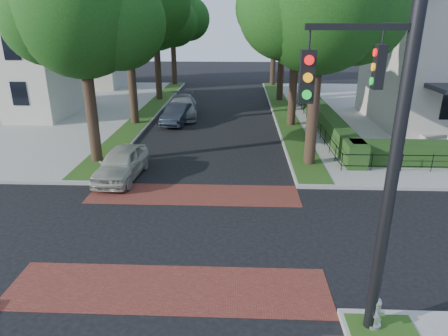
{
  "coord_description": "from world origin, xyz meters",
  "views": [
    {
      "loc": [
        1.93,
        -12.39,
        7.09
      ],
      "look_at": [
        1.34,
        2.24,
        1.6
      ],
      "focal_mm": 32.0,
      "sensor_mm": 36.0,
      "label": 1
    }
  ],
  "objects_px": {
    "parked_car_front": "(121,163)",
    "fire_hydrant": "(375,313)",
    "parked_car_rear": "(182,106)",
    "parked_car_middle": "(177,114)",
    "traffic_signal": "(383,142)"
  },
  "relations": [
    {
      "from": "parked_car_front",
      "to": "fire_hydrant",
      "type": "relative_size",
      "value": 5.03
    },
    {
      "from": "parked_car_front",
      "to": "parked_car_rear",
      "type": "xyz_separation_m",
      "value": [
        1.09,
        12.68,
        0.06
      ]
    },
    {
      "from": "parked_car_middle",
      "to": "parked_car_front",
      "type": "bearing_deg",
      "value": -88.29
    },
    {
      "from": "traffic_signal",
      "to": "parked_car_front",
      "type": "xyz_separation_m",
      "value": [
        -8.49,
        9.41,
        -3.97
      ]
    },
    {
      "from": "traffic_signal",
      "to": "parked_car_middle",
      "type": "distance_m",
      "value": 21.67
    },
    {
      "from": "fire_hydrant",
      "to": "parked_car_front",
      "type": "bearing_deg",
      "value": 143.71
    },
    {
      "from": "traffic_signal",
      "to": "parked_car_front",
      "type": "distance_m",
      "value": 13.28
    },
    {
      "from": "parked_car_front",
      "to": "parked_car_rear",
      "type": "relative_size",
      "value": 0.79
    },
    {
      "from": "parked_car_front",
      "to": "fire_hydrant",
      "type": "height_order",
      "value": "parked_car_front"
    },
    {
      "from": "parked_car_rear",
      "to": "traffic_signal",
      "type": "bearing_deg",
      "value": -78.24
    },
    {
      "from": "traffic_signal",
      "to": "parked_car_middle",
      "type": "xyz_separation_m",
      "value": [
        -7.44,
        19.95,
        -4.02
      ]
    },
    {
      "from": "parked_car_front",
      "to": "fire_hydrant",
      "type": "distance_m",
      "value": 13.03
    },
    {
      "from": "parked_car_front",
      "to": "parked_car_middle",
      "type": "relative_size",
      "value": 1.03
    },
    {
      "from": "parked_car_rear",
      "to": "fire_hydrant",
      "type": "relative_size",
      "value": 6.36
    },
    {
      "from": "parked_car_middle",
      "to": "fire_hydrant",
      "type": "distance_m",
      "value": 21.58
    }
  ]
}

